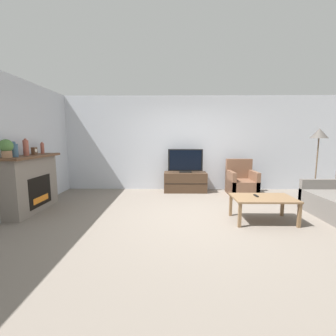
% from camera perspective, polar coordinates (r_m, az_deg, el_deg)
% --- Properties ---
extents(ground_plane, '(24.00, 24.00, 0.00)m').
position_cam_1_polar(ground_plane, '(4.49, 7.17, -12.02)').
color(ground_plane, slate).
extents(wall_back, '(12.00, 0.06, 2.70)m').
position_cam_1_polar(wall_back, '(6.58, 5.05, 6.24)').
color(wall_back, silver).
rests_on(wall_back, ground).
extents(wall_left, '(0.06, 12.00, 2.70)m').
position_cam_1_polar(wall_left, '(5.20, -35.46, 4.52)').
color(wall_left, silver).
rests_on(wall_left, ground).
extents(fireplace, '(0.46, 1.50, 1.16)m').
position_cam_1_polar(fireplace, '(5.39, -31.35, -3.26)').
color(fireplace, slate).
rests_on(fireplace, ground).
extents(mantel_vase_left, '(0.13, 0.13, 0.28)m').
position_cam_1_polar(mantel_vase_left, '(4.93, -34.50, 3.81)').
color(mantel_vase_left, '#385670').
rests_on(mantel_vase_left, fireplace).
extents(mantel_vase_centre_left, '(0.10, 0.10, 0.33)m').
position_cam_1_polar(mantel_vase_centre_left, '(5.21, -32.40, 4.42)').
color(mantel_vase_centre_left, '#994C3D').
rests_on(mantel_vase_centre_left, fireplace).
extents(mantel_vase_right, '(0.07, 0.07, 0.26)m').
position_cam_1_polar(mantel_vase_right, '(5.69, -29.29, 4.43)').
color(mantel_vase_right, '#994C3D').
rests_on(mantel_vase_right, fireplace).
extents(mantel_clock, '(0.08, 0.11, 0.15)m').
position_cam_1_polar(mantel_clock, '(5.43, -30.83, 3.74)').
color(mantel_clock, brown).
rests_on(mantel_clock, fireplace).
extents(potted_plant, '(0.22, 0.22, 0.32)m').
position_cam_1_polar(potted_plant, '(4.78, -35.84, 4.23)').
color(potted_plant, '#936B4C').
rests_on(potted_plant, fireplace).
extents(tv_stand, '(1.18, 0.52, 0.55)m').
position_cam_1_polar(tv_stand, '(6.37, 4.38, -3.55)').
color(tv_stand, '#422D1E').
rests_on(tv_stand, ground).
extents(tv, '(0.96, 0.18, 0.65)m').
position_cam_1_polar(tv, '(6.28, 4.44, 1.65)').
color(tv, black).
rests_on(tv, tv_stand).
extents(armchair, '(0.70, 0.76, 0.93)m').
position_cam_1_polar(armchair, '(6.34, 18.08, -3.72)').
color(armchair, brown).
rests_on(armchair, ground).
extents(coffee_table, '(1.08, 0.66, 0.45)m').
position_cam_1_polar(coffee_table, '(4.43, 23.00, -7.48)').
color(coffee_table, brown).
rests_on(coffee_table, ground).
extents(remote, '(0.05, 0.15, 0.02)m').
position_cam_1_polar(remote, '(4.43, 21.46, -6.55)').
color(remote, black).
rests_on(remote, coffee_table).
extents(floor_lamp, '(0.37, 0.37, 1.72)m').
position_cam_1_polar(floor_lamp, '(6.06, 33.97, 6.40)').
color(floor_lamp, black).
rests_on(floor_lamp, ground).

